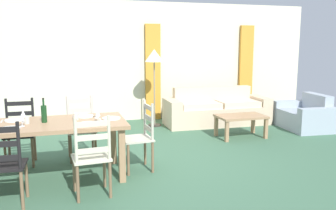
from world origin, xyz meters
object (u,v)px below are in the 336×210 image
at_px(dining_chair_near_right, 92,156).
at_px(wine_bottle, 44,113).
at_px(dining_chair_far_right, 81,128).
at_px(dining_chair_head_east, 141,136).
at_px(wine_glass_far_right, 96,110).
at_px(couch, 216,111).
at_px(wine_glass_far_left, 23,114).
at_px(wine_glass_near_left, 22,118).
at_px(armchair_upholstered, 306,117).
at_px(coffee_table, 241,119).
at_px(standing_lamp, 154,60).
at_px(dining_table, 51,129).
at_px(dining_chair_near_left, 4,165).
at_px(dining_chair_far_left, 20,132).
at_px(coffee_cup_primary, 76,117).
at_px(wine_glass_near_right, 98,113).
at_px(coffee_cup_secondary, 27,120).

height_order(dining_chair_near_right, wine_bottle, wine_bottle).
xyz_separation_m(dining_chair_far_right, dining_chair_head_east, (0.76, -0.76, 0.00)).
height_order(dining_chair_far_right, wine_glass_far_right, dining_chair_far_right).
bearing_deg(couch, wine_glass_far_left, -148.55).
bearing_deg(wine_bottle, dining_chair_near_right, -55.34).
height_order(wine_glass_near_left, wine_glass_far_left, same).
relative_size(wine_bottle, armchair_upholstered, 0.26).
bearing_deg(wine_glass_near_left, coffee_table, 19.79).
height_order(dining_chair_near_right, standing_lamp, standing_lamp).
xyz_separation_m(dining_table, couch, (3.41, 2.41, -0.37)).
height_order(dining_table, wine_glass_far_right, wine_glass_far_right).
bearing_deg(dining_chair_head_east, dining_chair_near_left, -155.82).
bearing_deg(dining_table, couch, 35.23).
relative_size(dining_table, wine_glass_near_left, 11.80).
xyz_separation_m(dining_chair_near_right, wine_glass_far_left, (-0.78, 0.84, 0.38)).
distance_m(wine_glass_near_left, couch, 4.56).
xyz_separation_m(dining_chair_far_left, coffee_cup_primary, (0.77, -0.68, 0.32)).
distance_m(couch, coffee_table, 1.22).
height_order(dining_chair_near_right, dining_chair_far_right, same).
height_order(wine_bottle, wine_glass_near_right, wine_bottle).
height_order(wine_bottle, standing_lamp, standing_lamp).
distance_m(wine_glass_near_right, coffee_cup_secondary, 0.88).
height_order(dining_table, wine_bottle, wine_bottle).
relative_size(dining_chair_far_right, standing_lamp, 0.59).
bearing_deg(wine_glass_far_right, wine_glass_far_left, -179.95).
bearing_deg(couch, dining_table, -144.77).
distance_m(dining_chair_head_east, wine_glass_near_left, 1.55).
relative_size(dining_table, wine_glass_far_left, 11.80).
bearing_deg(wine_bottle, dining_chair_far_left, 117.55).
bearing_deg(wine_bottle, dining_table, -24.80).
distance_m(couch, armchair_upholstered, 1.89).
height_order(dining_chair_far_right, couch, dining_chair_far_right).
bearing_deg(dining_chair_far_right, dining_chair_near_right, -88.94).
height_order(dining_chair_head_east, standing_lamp, standing_lamp).
bearing_deg(coffee_table, dining_chair_near_left, -153.37).
bearing_deg(coffee_cup_primary, dining_chair_near_left, -134.36).
xyz_separation_m(dining_chair_far_right, coffee_cup_primary, (-0.10, -0.70, 0.32)).
distance_m(dining_chair_head_east, wine_glass_near_right, 0.71).
xyz_separation_m(dining_chair_near_left, standing_lamp, (2.53, 3.33, 0.93)).
distance_m(coffee_table, standing_lamp, 2.19).
bearing_deg(standing_lamp, dining_table, -128.46).
bearing_deg(dining_chair_far_right, armchair_upholstered, 8.27).
distance_m(wine_glass_near_right, wine_glass_far_left, 0.95).
height_order(dining_chair_head_east, armchair_upholstered, dining_chair_head_east).
xyz_separation_m(coffee_cup_secondary, coffee_table, (3.65, 1.19, -0.44)).
xyz_separation_m(wine_glass_near_left, couch, (3.73, 2.55, -0.57)).
distance_m(wine_glass_far_right, coffee_table, 3.02).
height_order(dining_chair_far_right, wine_bottle, wine_bottle).
relative_size(dining_chair_near_right, dining_chair_far_right, 1.00).
height_order(dining_chair_near_left, wine_glass_near_right, dining_chair_near_left).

